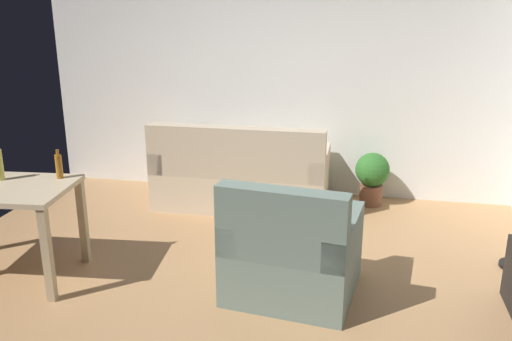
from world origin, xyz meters
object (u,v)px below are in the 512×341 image
at_px(potted_plant, 372,175).
at_px(armchair, 291,254).
at_px(couch, 241,178).
at_px(bottle_amber, 59,166).

distance_m(potted_plant, armchair, 2.11).
bearing_deg(couch, potted_plant, -167.03).
relative_size(couch, armchair, 1.79).
bearing_deg(armchair, couch, -58.34).
height_order(couch, potted_plant, couch).
height_order(potted_plant, armchair, armchair).
xyz_separation_m(potted_plant, bottle_amber, (-2.45, -1.93, 0.53)).
relative_size(couch, potted_plant, 3.15).
xyz_separation_m(couch, armchair, (0.77, -1.71, 0.01)).
bearing_deg(bottle_amber, armchair, -2.96).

